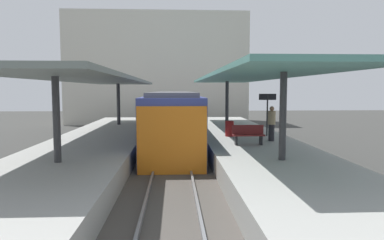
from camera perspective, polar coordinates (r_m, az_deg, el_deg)
The scene contains 14 objects.
ground_plane at distance 16.80m, azimuth -3.21°, elevation -6.72°, with size 80.00×80.00×0.00m, color #383835.
platform_left at distance 17.15m, azimuth -16.07°, elevation -4.96°, with size 4.40×28.00×1.00m, color #9E9E99.
platform_right at distance 17.11m, azimuth 9.66°, elevation -4.86°, with size 4.40×28.00×1.00m, color #9E9E99.
track_ballast at distance 16.78m, azimuth -3.22°, elevation -6.38°, with size 3.20×28.00×0.20m, color #4C4742.
rail_near_side at distance 16.77m, azimuth -5.69°, elevation -5.82°, with size 0.08×28.00×0.14m, color slate.
rail_far_side at distance 16.76m, azimuth -0.74°, elevation -5.80°, with size 0.08×28.00×0.14m, color slate.
commuter_train at distance 19.75m, azimuth -3.19°, elevation 0.11°, with size 2.78×13.66×3.10m.
canopy_left at distance 18.28m, azimuth -15.32°, elevation 6.35°, with size 4.18×21.00×3.01m.
canopy_right at distance 18.24m, azimuth 8.86°, elevation 6.98°, with size 4.18×21.00×3.18m.
platform_bench at distance 15.39m, azimuth 9.28°, elevation -2.33°, with size 1.40×0.41×0.86m.
platform_sign at distance 18.40m, azimuth 12.37°, elevation 2.43°, with size 0.90×0.08×2.21m.
litter_bin at distance 18.03m, azimuth 6.22°, elevation -1.43°, with size 0.44×0.44×0.80m, color maroon.
passenger_near_bench at distance 16.68m, azimuth 13.03°, elevation -0.49°, with size 0.36×0.36×1.64m.
station_building_backdrop at distance 36.55m, azimuth -5.65°, elevation 8.25°, with size 18.00×6.00×11.00m, color beige.
Camera 1 is at (0.11, -16.45, 3.41)m, focal length 32.23 mm.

